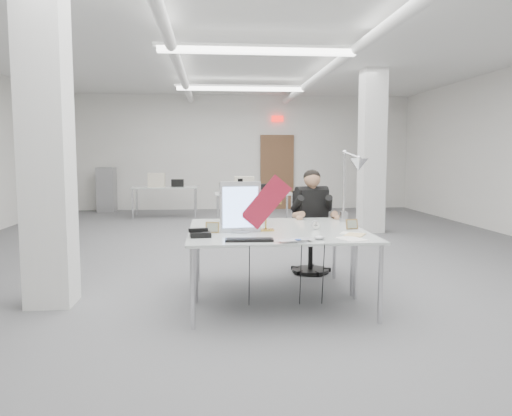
% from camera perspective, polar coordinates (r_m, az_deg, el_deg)
% --- Properties ---
extents(room_shell, '(10.04, 14.04, 3.24)m').
position_cam_1_polar(room_shell, '(7.33, 0.39, 7.39)').
color(room_shell, '#59595C').
rests_on(room_shell, ground).
extents(desk_main, '(1.80, 0.90, 0.02)m').
position_cam_1_polar(desk_main, '(4.77, 3.01, -3.34)').
color(desk_main, silver).
rests_on(desk_main, room_shell).
extents(desk_second, '(1.80, 0.90, 0.02)m').
position_cam_1_polar(desk_second, '(5.65, 1.72, -1.87)').
color(desk_second, silver).
rests_on(desk_second, room_shell).
extents(bg_desk_a, '(1.60, 0.80, 0.02)m').
position_cam_1_polar(bg_desk_a, '(10.23, -0.25, 1.66)').
color(bg_desk_a, silver).
rests_on(bg_desk_a, room_shell).
extents(bg_desk_b, '(1.60, 0.80, 0.02)m').
position_cam_1_polar(bg_desk_b, '(12.44, -10.35, 2.33)').
color(bg_desk_b, silver).
rests_on(bg_desk_b, room_shell).
extents(filing_cabinet, '(0.45, 0.55, 1.20)m').
position_cam_1_polar(filing_cabinet, '(14.13, -16.70, 2.03)').
color(filing_cabinet, gray).
rests_on(filing_cabinet, room_shell).
extents(office_chair, '(0.67, 0.67, 1.11)m').
position_cam_1_polar(office_chair, '(6.48, 6.27, -2.57)').
color(office_chair, black).
rests_on(office_chair, room_shell).
extents(seated_person, '(0.55, 0.62, 0.80)m').
position_cam_1_polar(seated_person, '(6.39, 6.40, 0.43)').
color(seated_person, black).
rests_on(seated_person, office_chair).
extents(monitor, '(0.41, 0.10, 0.51)m').
position_cam_1_polar(monitor, '(4.96, -1.80, 0.11)').
color(monitor, silver).
rests_on(monitor, desk_main).
extents(pennant, '(0.51, 0.05, 0.55)m').
position_cam_1_polar(pennant, '(4.94, 1.17, 0.68)').
color(pennant, maroon).
rests_on(pennant, monitor).
extents(keyboard, '(0.44, 0.17, 0.02)m').
position_cam_1_polar(keyboard, '(4.47, -0.77, -3.67)').
color(keyboard, black).
rests_on(keyboard, desk_main).
extents(laptop, '(0.37, 0.30, 0.03)m').
position_cam_1_polar(laptop, '(4.40, 4.83, -3.82)').
color(laptop, silver).
rests_on(laptop, desk_main).
extents(mouse, '(0.11, 0.08, 0.04)m').
position_cam_1_polar(mouse, '(4.57, 7.26, -3.39)').
color(mouse, '#A4A4A8').
rests_on(mouse, desk_main).
extents(bankers_lamp, '(0.28, 0.14, 0.31)m').
position_cam_1_polar(bankers_lamp, '(5.07, 1.13, -0.90)').
color(bankers_lamp, gold).
rests_on(bankers_lamp, desk_main).
extents(desk_phone, '(0.21, 0.19, 0.05)m').
position_cam_1_polar(desk_phone, '(4.73, -6.38, -3.02)').
color(desk_phone, black).
rests_on(desk_phone, desk_main).
extents(picture_frame_left, '(0.14, 0.07, 0.11)m').
position_cam_1_polar(picture_frame_left, '(4.96, -5.02, -2.21)').
color(picture_frame_left, '#AD8A4A').
rests_on(picture_frame_left, desk_main).
extents(picture_frame_right, '(0.14, 0.06, 0.11)m').
position_cam_1_polar(picture_frame_right, '(5.28, 10.89, -1.81)').
color(picture_frame_right, olive).
rests_on(picture_frame_right, desk_main).
extents(desk_clock, '(0.09, 0.03, 0.09)m').
position_cam_1_polar(desk_clock, '(5.21, 6.83, -1.89)').
color(desk_clock, '#B9BABE').
rests_on(desk_clock, desk_main).
extents(paper_stack_a, '(0.27, 0.32, 0.01)m').
position_cam_1_polar(paper_stack_a, '(4.66, 10.84, -3.48)').
color(paper_stack_a, white).
rests_on(paper_stack_a, desk_main).
extents(paper_stack_b, '(0.26, 0.28, 0.01)m').
position_cam_1_polar(paper_stack_b, '(4.89, 11.23, -3.02)').
color(paper_stack_b, '#DABC82').
rests_on(paper_stack_b, desk_main).
extents(paper_stack_c, '(0.26, 0.23, 0.01)m').
position_cam_1_polar(paper_stack_c, '(4.97, 10.90, -2.88)').
color(paper_stack_c, white).
rests_on(paper_stack_c, desk_main).
extents(beige_monitor, '(0.45, 0.44, 0.36)m').
position_cam_1_polar(beige_monitor, '(5.71, -1.38, 0.14)').
color(beige_monitor, beige).
rests_on(beige_monitor, desk_second).
extents(architect_lamp, '(0.26, 0.64, 0.81)m').
position_cam_1_polar(architect_lamp, '(5.58, 10.70, 2.24)').
color(architect_lamp, '#BDBCC1').
rests_on(architect_lamp, desk_second).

